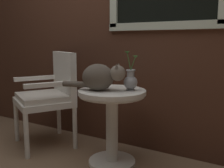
% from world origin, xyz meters
% --- Properties ---
extents(back_wall, '(4.00, 0.07, 2.60)m').
position_xyz_m(back_wall, '(0.02, 0.72, 1.31)').
color(back_wall, '#47281C').
rests_on(back_wall, ground_plane).
extents(wicker_side_table, '(0.56, 0.56, 0.64)m').
position_xyz_m(wicker_side_table, '(0.23, 0.26, 0.46)').
color(wicker_side_table, silver).
rests_on(wicker_side_table, ground_plane).
extents(wicker_chair, '(0.71, 0.70, 0.94)m').
position_xyz_m(wicker_chair, '(-0.54, 0.33, 0.53)').
color(wicker_chair, silver).
rests_on(wicker_chair, ground_plane).
extents(cat, '(0.52, 0.28, 0.23)m').
position_xyz_m(cat, '(0.16, 0.19, 0.76)').
color(cat, brown).
rests_on(cat, wicker_side_table).
extents(pewter_vase_with_ivy, '(0.11, 0.11, 0.32)m').
position_xyz_m(pewter_vase_with_ivy, '(0.38, 0.32, 0.73)').
color(pewter_vase_with_ivy, '#99999E').
rests_on(pewter_vase_with_ivy, wicker_side_table).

